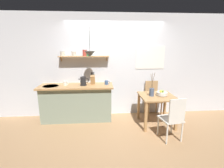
{
  "coord_description": "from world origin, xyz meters",
  "views": [
    {
      "loc": [
        -0.4,
        -3.73,
        1.9
      ],
      "look_at": [
        -0.1,
        0.25,
        0.95
      ],
      "focal_mm": 26.27,
      "sensor_mm": 36.0,
      "label": 1
    }
  ],
  "objects_px": {
    "dining_chair_near": "(173,117)",
    "coffee_mug_by_sink": "(65,83)",
    "twig_vase": "(152,92)",
    "dining_chair_far": "(152,97)",
    "coffee_mug_spare": "(107,83)",
    "knife_block": "(93,79)",
    "fruit_bowl": "(162,93)",
    "dining_table": "(157,101)",
    "pendant_lamp": "(90,54)",
    "electric_kettle": "(83,81)"
  },
  "relations": [
    {
      "from": "dining_chair_near",
      "to": "coffee_mug_spare",
      "type": "distance_m",
      "value": 1.78
    },
    {
      "from": "dining_chair_near",
      "to": "pendant_lamp",
      "type": "relative_size",
      "value": 1.35
    },
    {
      "from": "dining_chair_far",
      "to": "coffee_mug_by_sink",
      "type": "height_order",
      "value": "coffee_mug_by_sink"
    },
    {
      "from": "knife_block",
      "to": "coffee_mug_spare",
      "type": "relative_size",
      "value": 2.36
    },
    {
      "from": "fruit_bowl",
      "to": "twig_vase",
      "type": "xyz_separation_m",
      "value": [
        -0.25,
        -0.01,
        0.05
      ]
    },
    {
      "from": "dining_chair_far",
      "to": "coffee_mug_by_sink",
      "type": "bearing_deg",
      "value": -177.38
    },
    {
      "from": "coffee_mug_by_sink",
      "to": "pendant_lamp",
      "type": "relative_size",
      "value": 0.2
    },
    {
      "from": "dining_table",
      "to": "twig_vase",
      "type": "height_order",
      "value": "twig_vase"
    },
    {
      "from": "dining_chair_near",
      "to": "twig_vase",
      "type": "bearing_deg",
      "value": 107.54
    },
    {
      "from": "fruit_bowl",
      "to": "knife_block",
      "type": "height_order",
      "value": "knife_block"
    },
    {
      "from": "twig_vase",
      "to": "pendant_lamp",
      "type": "bearing_deg",
      "value": 168.7
    },
    {
      "from": "dining_chair_far",
      "to": "electric_kettle",
      "type": "relative_size",
      "value": 3.77
    },
    {
      "from": "coffee_mug_spare",
      "to": "pendant_lamp",
      "type": "distance_m",
      "value": 0.84
    },
    {
      "from": "electric_kettle",
      "to": "coffee_mug_by_sink",
      "type": "height_order",
      "value": "electric_kettle"
    },
    {
      "from": "dining_chair_near",
      "to": "knife_block",
      "type": "xyz_separation_m",
      "value": [
        -1.61,
        1.2,
        0.54
      ]
    },
    {
      "from": "electric_kettle",
      "to": "dining_chair_near",
      "type": "bearing_deg",
      "value": -31.2
    },
    {
      "from": "dining_chair_near",
      "to": "coffee_mug_by_sink",
      "type": "distance_m",
      "value": 2.61
    },
    {
      "from": "twig_vase",
      "to": "coffee_mug_by_sink",
      "type": "distance_m",
      "value": 2.12
    },
    {
      "from": "dining_chair_far",
      "to": "twig_vase",
      "type": "bearing_deg",
      "value": -110.79
    },
    {
      "from": "dining_table",
      "to": "pendant_lamp",
      "type": "height_order",
      "value": "pendant_lamp"
    },
    {
      "from": "fruit_bowl",
      "to": "coffee_mug_spare",
      "type": "relative_size",
      "value": 1.87
    },
    {
      "from": "dining_chair_near",
      "to": "knife_block",
      "type": "height_order",
      "value": "knife_block"
    },
    {
      "from": "knife_block",
      "to": "coffee_mug_by_sink",
      "type": "height_order",
      "value": "knife_block"
    },
    {
      "from": "fruit_bowl",
      "to": "pendant_lamp",
      "type": "xyz_separation_m",
      "value": [
        -1.68,
        0.28,
        0.91
      ]
    },
    {
      "from": "knife_block",
      "to": "dining_chair_far",
      "type": "bearing_deg",
      "value": 1.8
    },
    {
      "from": "coffee_mug_spare",
      "to": "knife_block",
      "type": "bearing_deg",
      "value": 172.31
    },
    {
      "from": "fruit_bowl",
      "to": "twig_vase",
      "type": "distance_m",
      "value": 0.26
    },
    {
      "from": "knife_block",
      "to": "coffee_mug_by_sink",
      "type": "bearing_deg",
      "value": -175.46
    },
    {
      "from": "fruit_bowl",
      "to": "coffee_mug_by_sink",
      "type": "xyz_separation_m",
      "value": [
        -2.32,
        0.43,
        0.19
      ]
    },
    {
      "from": "fruit_bowl",
      "to": "electric_kettle",
      "type": "distance_m",
      "value": 1.93
    },
    {
      "from": "dining_chair_far",
      "to": "coffee_mug_spare",
      "type": "height_order",
      "value": "coffee_mug_spare"
    },
    {
      "from": "fruit_bowl",
      "to": "knife_block",
      "type": "xyz_separation_m",
      "value": [
        -1.64,
        0.49,
        0.26
      ]
    },
    {
      "from": "twig_vase",
      "to": "electric_kettle",
      "type": "distance_m",
      "value": 1.68
    },
    {
      "from": "dining_chair_far",
      "to": "pendant_lamp",
      "type": "distance_m",
      "value": 2.03
    },
    {
      "from": "coffee_mug_spare",
      "to": "coffee_mug_by_sink",
      "type": "bearing_deg",
      "value": -179.62
    },
    {
      "from": "dining_chair_far",
      "to": "coffee_mug_spare",
      "type": "xyz_separation_m",
      "value": [
        -1.25,
        -0.1,
        0.45
      ]
    },
    {
      "from": "electric_kettle",
      "to": "pendant_lamp",
      "type": "relative_size",
      "value": 0.37
    },
    {
      "from": "dining_chair_far",
      "to": "pendant_lamp",
      "type": "bearing_deg",
      "value": -171.08
    },
    {
      "from": "fruit_bowl",
      "to": "dining_chair_far",
      "type": "bearing_deg",
      "value": 95.09
    },
    {
      "from": "dining_chair_near",
      "to": "coffee_mug_by_sink",
      "type": "xyz_separation_m",
      "value": [
        -2.29,
        1.15,
        0.47
      ]
    },
    {
      "from": "dining_table",
      "to": "dining_chair_near",
      "type": "distance_m",
      "value": 0.74
    },
    {
      "from": "coffee_mug_by_sink",
      "to": "twig_vase",
      "type": "bearing_deg",
      "value": -11.98
    },
    {
      "from": "fruit_bowl",
      "to": "knife_block",
      "type": "bearing_deg",
      "value": 163.54
    },
    {
      "from": "twig_vase",
      "to": "pendant_lamp",
      "type": "height_order",
      "value": "pendant_lamp"
    },
    {
      "from": "coffee_mug_spare",
      "to": "pendant_lamp",
      "type": "height_order",
      "value": "pendant_lamp"
    },
    {
      "from": "dining_table",
      "to": "coffee_mug_by_sink",
      "type": "bearing_deg",
      "value": 169.21
    },
    {
      "from": "coffee_mug_by_sink",
      "to": "dining_chair_far",
      "type": "bearing_deg",
      "value": 2.62
    },
    {
      "from": "dining_chair_far",
      "to": "knife_block",
      "type": "distance_m",
      "value": 1.68
    },
    {
      "from": "dining_chair_near",
      "to": "fruit_bowl",
      "type": "distance_m",
      "value": 0.77
    },
    {
      "from": "coffee_mug_by_sink",
      "to": "coffee_mug_spare",
      "type": "xyz_separation_m",
      "value": [
        1.03,
        0.01,
        -0.0
      ]
    }
  ]
}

